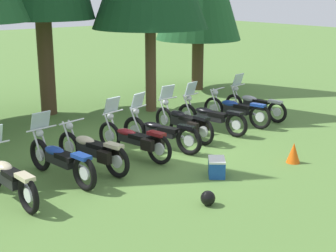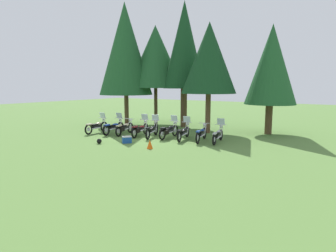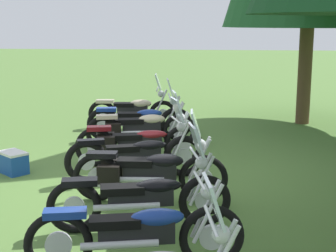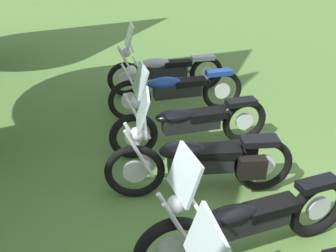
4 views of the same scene
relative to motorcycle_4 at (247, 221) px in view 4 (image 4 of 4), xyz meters
name	(u,v)px [view 4 (image 4 of 4)]	position (x,y,z in m)	size (l,w,h in m)	color
ground_plane	(241,248)	(0.09, 0.00, -0.46)	(80.00, 80.00, 0.00)	#547A38
motorcycle_4	(247,221)	(0.00, 0.00, 0.00)	(0.94, 2.30, 1.37)	black
motorcycle_5	(202,160)	(1.04, 0.32, 0.03)	(0.66, 2.30, 1.37)	black
motorcycle_6	(189,122)	(2.06, 0.39, 0.00)	(0.79, 2.33, 1.36)	black
motorcycle_7	(176,90)	(3.20, 0.50, 0.00)	(0.75, 2.30, 1.01)	black
motorcycle_8	(164,70)	(4.17, 0.67, 0.00)	(0.69, 2.23, 1.34)	black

